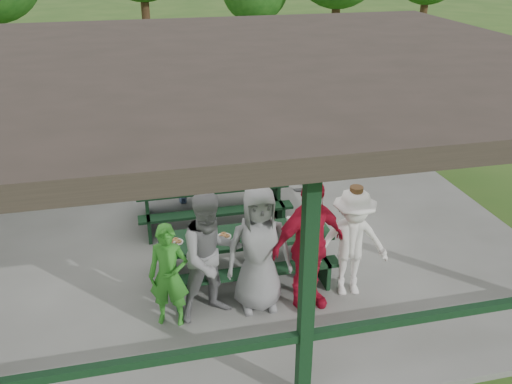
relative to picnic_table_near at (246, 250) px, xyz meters
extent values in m
plane|color=#2B5219|center=(0.12, 1.20, -0.58)|extent=(90.00, 90.00, 0.00)
cube|color=slate|center=(0.12, 1.20, -0.53)|extent=(10.00, 8.00, 0.10)
cube|color=black|center=(0.12, -2.60, 1.02)|extent=(0.15, 0.15, 3.00)
cube|color=black|center=(0.12, 5.00, 1.02)|extent=(0.15, 0.15, 3.00)
cube|color=black|center=(4.92, 5.00, 1.02)|extent=(0.15, 0.15, 3.00)
cube|color=black|center=(-2.28, -2.60, 0.42)|extent=(4.65, 0.10, 0.10)
cube|color=black|center=(2.52, -2.60, 0.42)|extent=(4.65, 0.10, 0.10)
cube|color=black|center=(-2.28, 5.00, 0.42)|extent=(4.65, 0.10, 0.10)
cube|color=black|center=(2.52, 5.00, 0.42)|extent=(4.65, 0.10, 0.10)
cube|color=black|center=(0.12, -2.60, 2.42)|extent=(9.80, 0.15, 0.20)
cube|color=black|center=(0.12, 5.00, 2.42)|extent=(9.80, 0.15, 0.20)
cube|color=#302922|center=(0.12, 1.20, 2.64)|extent=(10.60, 8.60, 0.24)
cube|color=black|center=(0.00, 0.00, 0.24)|extent=(2.63, 0.75, 0.06)
cube|color=black|center=(0.00, -0.56, -0.05)|extent=(2.63, 0.28, 0.05)
cube|color=black|center=(0.00, 0.55, -0.05)|extent=(2.63, 0.28, 0.05)
cube|color=black|center=(-1.14, 0.00, -0.10)|extent=(0.06, 0.70, 0.75)
cube|color=black|center=(1.14, 0.00, -0.10)|extent=(0.06, 0.70, 0.75)
cube|color=black|center=(-1.14, 0.00, -0.25)|extent=(0.06, 1.39, 0.45)
cube|color=black|center=(1.14, 0.00, -0.25)|extent=(0.06, 1.39, 0.45)
cube|color=black|center=(-0.22, 2.00, 0.24)|extent=(2.78, 0.75, 0.06)
cube|color=black|center=(-0.22, 1.44, -0.05)|extent=(2.78, 0.28, 0.05)
cube|color=black|center=(-0.22, 2.55, -0.05)|extent=(2.78, 0.28, 0.05)
cube|color=black|center=(-1.43, 2.00, -0.10)|extent=(0.06, 0.70, 0.75)
cube|color=black|center=(0.99, 2.00, -0.10)|extent=(0.06, 0.70, 0.75)
cube|color=black|center=(-1.43, 2.00, -0.25)|extent=(0.06, 1.39, 0.45)
cube|color=black|center=(0.99, 2.00, -0.25)|extent=(0.06, 1.39, 0.45)
cylinder|color=white|center=(-1.07, 0.00, 0.28)|extent=(0.22, 0.22, 0.01)
torus|color=#A96F3C|center=(-1.11, -0.02, 0.30)|extent=(0.10, 0.10, 0.03)
torus|color=#A96F3C|center=(-1.03, -0.02, 0.30)|extent=(0.10, 0.10, 0.03)
torus|color=#A96F3C|center=(-1.07, 0.04, 0.30)|extent=(0.10, 0.10, 0.03)
cylinder|color=white|center=(-0.34, 0.00, 0.28)|extent=(0.22, 0.22, 0.01)
torus|color=#A96F3C|center=(-0.38, -0.02, 0.30)|extent=(0.10, 0.10, 0.03)
torus|color=#A96F3C|center=(-0.30, -0.02, 0.30)|extent=(0.10, 0.10, 0.03)
torus|color=#A96F3C|center=(-0.34, 0.04, 0.30)|extent=(0.10, 0.10, 0.03)
cylinder|color=white|center=(0.44, 0.00, 0.28)|extent=(0.22, 0.22, 0.01)
torus|color=#A96F3C|center=(0.40, -0.02, 0.30)|extent=(0.10, 0.10, 0.03)
torus|color=#A96F3C|center=(0.48, -0.02, 0.30)|extent=(0.10, 0.10, 0.03)
torus|color=#A96F3C|center=(0.44, 0.04, 0.30)|extent=(0.10, 0.10, 0.03)
cylinder|color=white|center=(1.16, 0.00, 0.28)|extent=(0.22, 0.22, 0.01)
torus|color=#A96F3C|center=(1.12, -0.02, 0.30)|extent=(0.10, 0.10, 0.03)
torus|color=#A96F3C|center=(1.20, -0.02, 0.30)|extent=(0.10, 0.10, 0.03)
torus|color=#A96F3C|center=(1.16, 0.04, 0.30)|extent=(0.10, 0.10, 0.03)
cylinder|color=#381E0F|center=(-1.10, -0.18, 0.32)|extent=(0.06, 0.06, 0.10)
cylinder|color=#381E0F|center=(-0.54, -0.18, 0.32)|extent=(0.06, 0.06, 0.10)
cylinder|color=#381E0F|center=(-0.16, -0.18, 0.32)|extent=(0.06, 0.06, 0.10)
cylinder|color=#381E0F|center=(0.84, -0.18, 0.32)|extent=(0.06, 0.06, 0.10)
cylinder|color=#381E0F|center=(0.88, -0.18, 0.32)|extent=(0.06, 0.06, 0.10)
cone|color=white|center=(-0.75, 0.20, 0.32)|extent=(0.09, 0.09, 0.10)
cone|color=white|center=(-0.58, 0.20, 0.32)|extent=(0.09, 0.09, 0.10)
cone|color=white|center=(0.03, 0.20, 0.32)|extent=(0.09, 0.09, 0.10)
cone|color=white|center=(0.13, 0.20, 0.32)|extent=(0.09, 0.09, 0.10)
cone|color=white|center=(0.75, 0.20, 0.32)|extent=(0.09, 0.09, 0.10)
imported|color=#328B27|center=(-1.25, -0.87, 0.28)|extent=(0.64, 0.51, 1.52)
imported|color=gray|center=(-0.66, -0.83, 0.48)|extent=(1.09, 0.95, 1.91)
imported|color=gray|center=(0.02, -0.79, 0.47)|extent=(0.95, 0.64, 1.90)
imported|color=red|center=(0.70, -0.93, 0.52)|extent=(1.26, 0.81, 2.00)
imported|color=white|center=(1.42, -0.77, 0.38)|extent=(1.18, 0.78, 1.70)
cylinder|color=#53361C|center=(1.42, -0.77, 1.17)|extent=(0.36, 0.36, 0.02)
cylinder|color=#53361C|center=(1.42, -0.77, 1.23)|extent=(0.21, 0.21, 0.11)
imported|color=#829DC9|center=(-0.48, 2.85, 0.38)|extent=(1.66, 0.92, 1.71)
imported|color=#4253AD|center=(-1.21, 3.41, 0.37)|extent=(0.68, 0.51, 1.69)
imported|color=gray|center=(1.86, 2.89, 0.30)|extent=(0.93, 0.85, 1.55)
imported|color=silver|center=(0.99, 11.11, 0.26)|extent=(6.33, 3.63, 1.66)
cube|color=#1C3F9A|center=(-1.40, 8.08, 0.18)|extent=(2.91, 2.05, 0.11)
cube|color=#1C3F9A|center=(-1.20, 7.45, 0.41)|extent=(2.53, 0.85, 0.38)
cube|color=#1C3F9A|center=(-1.60, 8.71, 0.41)|extent=(2.53, 0.85, 0.38)
cube|color=#1C3F9A|center=(-2.66, 7.68, 0.41)|extent=(0.45, 1.28, 0.38)
cube|color=#1C3F9A|center=(-0.14, 8.48, 0.41)|extent=(0.45, 1.28, 0.38)
cylinder|color=black|center=(-1.99, 7.15, -0.22)|extent=(0.73, 0.38, 0.72)
cylinder|color=yellow|center=(-1.99, 7.15, -0.22)|extent=(0.31, 0.28, 0.26)
cylinder|color=black|center=(-2.42, 8.50, -0.22)|extent=(0.73, 0.38, 0.72)
cylinder|color=yellow|center=(-2.42, 8.50, -0.22)|extent=(0.31, 0.28, 0.26)
cylinder|color=black|center=(-0.38, 7.66, -0.22)|extent=(0.73, 0.38, 0.72)
cylinder|color=yellow|center=(-0.38, 7.66, -0.22)|extent=(0.31, 0.28, 0.26)
cylinder|color=black|center=(-0.80, 9.01, -0.22)|extent=(0.73, 0.38, 0.72)
cylinder|color=yellow|center=(-0.80, 9.01, -0.22)|extent=(0.31, 0.28, 0.26)
cube|color=#1C3F9A|center=(0.31, 8.62, 0.08)|extent=(0.92, 0.36, 0.08)
cone|color=#F2590C|center=(-2.70, 7.67, 0.51)|extent=(0.13, 0.37, 0.38)
cylinder|color=#362615|center=(-6.07, 15.36, 0.83)|extent=(0.36, 0.36, 2.81)
cylinder|color=#362615|center=(-0.59, 17.98, 1.08)|extent=(0.36, 0.36, 3.30)
cylinder|color=#362615|center=(3.94, 16.47, 0.52)|extent=(0.36, 0.36, 2.20)
cylinder|color=#362615|center=(7.28, 15.60, 0.92)|extent=(0.36, 0.36, 2.99)
cylinder|color=#362615|center=(12.73, 17.94, 0.76)|extent=(0.36, 0.36, 2.68)
camera|label=1|loc=(-1.48, -7.08, 4.44)|focal=38.00mm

